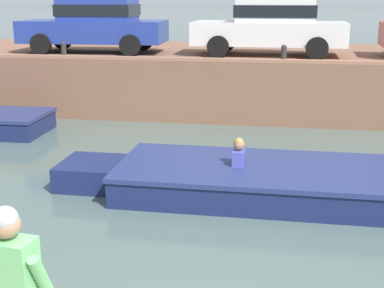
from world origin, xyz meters
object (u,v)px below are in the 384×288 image
Objects in this scene: mooring_bollard_west at (64,49)px; mooring_bollard_mid at (284,53)px; motorboat_passing at (272,181)px; car_left_inner_white at (271,25)px; person_seated_left at (16,281)px; car_leftmost_blue at (95,24)px.

mooring_bollard_west is 1.00× the size of mooring_bollard_mid.
mooring_bollard_mid is at bearing 88.62° from motorboat_passing.
car_left_inner_white is at bearing 92.07° from motorboat_passing.
mooring_bollard_mid reaches higher than motorboat_passing.
person_seated_left is at bearing -107.31° from motorboat_passing.
mooring_bollard_west is 0.46× the size of person_seated_left.
mooring_bollard_mid is (0.13, 5.29, 1.65)m from motorboat_passing.
mooring_bollard_west is at bearing -104.81° from car_leftmost_blue.
car_left_inner_white is (-0.25, 6.81, 2.26)m from motorboat_passing.
mooring_bollard_west is at bearing 110.62° from person_seated_left.
car_leftmost_blue is 9.67× the size of mooring_bollard_mid.
person_seated_left is (-1.74, -5.59, 1.10)m from motorboat_passing.
car_leftmost_blue is 4.46× the size of person_seated_left.
car_left_inner_white is 9.69× the size of mooring_bollard_west.
mooring_bollard_west and mooring_bollard_mid have the same top height.
person_seated_left is at bearing -96.88° from car_left_inner_white.
car_leftmost_blue is at bearing 106.55° from person_seated_left.
motorboat_passing is at bearing -87.93° from car_left_inner_white.
car_leftmost_blue is (-5.43, 6.82, 2.26)m from motorboat_passing.
car_leftmost_blue is 1.69m from mooring_bollard_west.
car_leftmost_blue reaches higher than mooring_bollard_west.
motorboat_passing is 16.09× the size of mooring_bollard_west.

